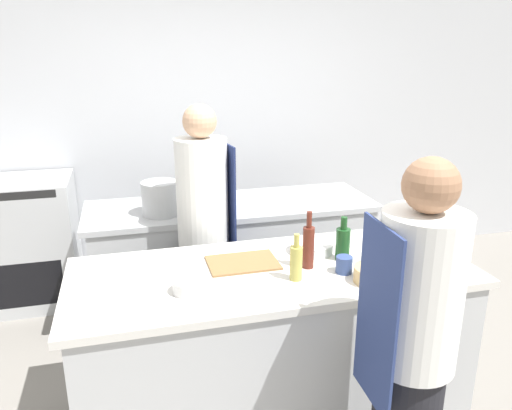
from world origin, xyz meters
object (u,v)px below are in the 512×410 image
bottle_olive_oil (308,246)px  bottle_wine (296,262)px  bottle_sauce (411,227)px  oven_range (11,244)px  bottle_vinegar (383,252)px  bowl_ceramic_blue (374,275)px  bowl_wooden_salad (190,286)px  stockpot (160,198)px  cup (344,265)px  chef_at_prep_near (412,348)px  bowl_mixing_large (312,247)px  chef_at_stove (204,232)px  bottle_cooking_oil (343,243)px  bowl_prep_small (447,263)px

bottle_olive_oil → bottle_wine: bearing=-132.1°
bottle_sauce → oven_range: bearing=149.0°
bottle_sauce → bottle_vinegar: bearing=-139.8°
bowl_ceramic_blue → bottle_sauce: bearing=43.6°
bottle_sauce → bowl_wooden_salad: bearing=-166.1°
bowl_wooden_salad → stockpot: size_ratio=0.65×
bowl_ceramic_blue → bottle_olive_oil: bearing=136.0°
bottle_vinegar → bowl_wooden_salad: bearing=-177.5°
oven_range → bowl_ceramic_blue: bearing=-44.1°
bowl_wooden_salad → stockpot: 1.22m
oven_range → bottle_vinegar: bottle_vinegar is taller
bowl_wooden_salad → cup: size_ratio=1.89×
chef_at_prep_near → bowl_mixing_large: (-0.10, 0.92, 0.10)m
bottle_vinegar → bottle_sauce: size_ratio=0.97×
bottle_wine → stockpot: 1.35m
chef_at_prep_near → bottle_sauce: bearing=-28.3°
chef_at_prep_near → bottle_sauce: 1.12m
chef_at_stove → chef_at_prep_near: bearing=15.9°
bowl_wooden_salad → cup: bearing=0.6°
chef_at_prep_near → chef_at_stove: (-0.63, 1.48, 0.03)m
bottle_vinegar → bottle_olive_oil: bearing=169.6°
bottle_cooking_oil → bowl_mixing_large: bottle_cooking_oil is taller
bottle_olive_oil → bottle_vinegar: bearing=-10.4°
bottle_cooking_oil → bowl_ceramic_blue: (0.04, -0.30, -0.06)m
oven_range → bowl_ceramic_blue: 2.95m
bottle_cooking_oil → stockpot: size_ratio=0.96×
bottle_vinegar → bowl_wooden_salad: bottle_vinegar is taller
chef_at_stove → bottle_vinegar: (0.84, -0.83, 0.11)m
bowl_ceramic_blue → bowl_wooden_salad: size_ratio=1.18×
oven_range → stockpot: stockpot is taller
bottle_cooking_oil → stockpot: 1.39m
bottle_cooking_oil → bowl_wooden_salad: bottle_cooking_oil is taller
bottle_olive_oil → cup: (0.16, -0.11, -0.08)m
bottle_olive_oil → chef_at_prep_near: bearing=-75.1°
chef_at_stove → cup: size_ratio=18.85×
chef_at_stove → bottle_wine: (0.33, -0.88, 0.13)m
chef_at_prep_near → bottle_olive_oil: bearing=17.2°
oven_range → stockpot: bearing=-30.8°
bottle_olive_oil → stockpot: size_ratio=1.21×
bowl_wooden_salad → bottle_vinegar: bearing=2.5°
bowl_prep_small → bowl_wooden_salad: (-1.36, 0.09, 0.00)m
bottle_wine → bowl_wooden_salad: (-0.54, 0.00, -0.06)m
oven_range → bowl_prep_small: oven_range is taller
bottle_cooking_oil → cup: bottle_cooking_oil is taller
bottle_cooking_oil → bowl_prep_small: bottle_cooking_oil is taller
bowl_prep_small → stockpot: (-1.40, 1.31, 0.09)m
oven_range → bottle_vinegar: bearing=-39.7°
bottle_olive_oil → bottle_vinegar: 0.41m
bowl_wooden_salad → bowl_ceramic_blue: bearing=-8.1°
bottle_olive_oil → oven_range: bearing=135.8°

